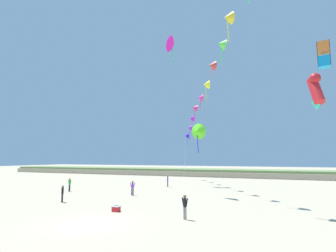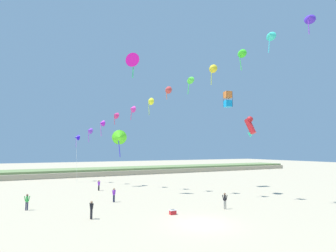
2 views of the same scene
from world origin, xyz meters
name	(u,v)px [view 2 (image 2 of 2)]	position (x,y,z in m)	size (l,w,h in m)	color
ground_plane	(201,224)	(0.00, 0.00, 0.00)	(240.00, 240.00, 0.00)	tan
dune_ridge	(91,172)	(0.00, 46.57, 0.77)	(120.00, 10.22, 1.54)	tan
person_near_left	(99,185)	(-3.58, 21.18, 0.88)	(0.36, 0.48, 1.52)	black
person_near_right	(114,194)	(-3.90, 11.86, 0.91)	(0.53, 0.29, 1.57)	#282D4C
person_mid_center	(27,201)	(-12.65, 11.75, 0.91)	(0.56, 0.22, 1.58)	#282D4C
person_far_left	(225,200)	(5.08, 3.29, 0.93)	(0.54, 0.32, 1.61)	gray
person_far_right	(91,209)	(-7.63, 5.45, 0.89)	(0.31, 0.52, 1.54)	black
kite_banner_string	(158,95)	(3.74, 16.47, 14.01)	(18.99, 37.40, 20.21)	#2610DA
large_kite_low_lead	(119,137)	(0.15, 23.74, 8.00)	(2.55, 1.46, 4.45)	#5CEE25
large_kite_mid_trail	(228,99)	(15.66, 15.10, 14.19)	(1.27, 1.27, 2.57)	#1297E0
large_kite_high_solo	(250,126)	(13.88, 8.49, 9.21)	(1.29, 1.77, 2.89)	red
large_kite_outer_drift	(133,61)	(-0.58, 15.34, 18.20)	(1.95, 1.75, 3.43)	#EA1497
beach_cooler	(173,212)	(-0.61, 3.75, 0.21)	(0.58, 0.41, 0.46)	red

